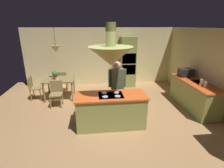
{
  "coord_description": "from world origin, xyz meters",
  "views": [
    {
      "loc": [
        -0.45,
        -4.36,
        2.63
      ],
      "look_at": [
        0.1,
        0.4,
        1.0
      ],
      "focal_mm": 27.67,
      "sensor_mm": 36.0,
      "label": 1
    }
  ],
  "objects": [
    {
      "name": "chair_facing_island",
      "position": [
        -1.7,
        1.25,
        0.5
      ],
      "size": [
        0.4,
        0.4,
        0.87
      ],
      "color": "olive",
      "rests_on": "ground"
    },
    {
      "name": "chair_by_back_wall",
      "position": [
        -1.7,
        2.55,
        0.5
      ],
      "size": [
        0.4,
        0.4,
        0.87
      ],
      "rotation": [
        0.0,
        0.0,
        3.14
      ],
      "color": "olive",
      "rests_on": "ground"
    },
    {
      "name": "canister_sugar",
      "position": [
        2.84,
        0.25,
        1.0
      ],
      "size": [
        0.14,
        0.14,
        0.19
      ],
      "primitive_type": "cylinder",
      "color": "#E0B78C",
      "rests_on": "counter_run_right"
    },
    {
      "name": "oven_tower",
      "position": [
        1.1,
        3.04,
        1.09
      ],
      "size": [
        0.66,
        0.62,
        2.19
      ],
      "color": "#8C934C",
      "rests_on": "ground"
    },
    {
      "name": "potted_plant_on_table",
      "position": [
        -1.82,
        1.9,
        0.93
      ],
      "size": [
        0.2,
        0.2,
        0.3
      ],
      "color": "#99382D",
      "rests_on": "dining_table"
    },
    {
      "name": "kitchen_island",
      "position": [
        0.0,
        -0.2,
        0.46
      ],
      "size": [
        1.87,
        0.78,
        0.92
      ],
      "color": "#8C934C",
      "rests_on": "ground"
    },
    {
      "name": "range_hood",
      "position": [
        0.0,
        -0.2,
        1.96
      ],
      "size": [
        1.1,
        1.1,
        1.0
      ],
      "color": "#8C934C"
    },
    {
      "name": "cup_on_table",
      "position": [
        -1.73,
        1.69,
        0.81
      ],
      "size": [
        0.07,
        0.07,
        0.09
      ],
      "primitive_type": "cylinder",
      "color": "white",
      "rests_on": "dining_table"
    },
    {
      "name": "dining_table",
      "position": [
        -1.7,
        1.9,
        0.66
      ],
      "size": [
        1.1,
        0.85,
        0.76
      ],
      "color": "olive",
      "rests_on": "ground"
    },
    {
      "name": "person_at_island",
      "position": [
        0.26,
        0.46,
        0.95
      ],
      "size": [
        0.53,
        0.22,
        1.65
      ],
      "color": "tan",
      "rests_on": "ground"
    },
    {
      "name": "counter_run_right",
      "position": [
        2.84,
        0.6,
        0.46
      ],
      "size": [
        0.73,
        2.15,
        0.9
      ],
      "color": "#8C934C",
      "rests_on": "ground"
    },
    {
      "name": "chair_at_corner",
      "position": [
        -2.63,
        1.9,
        0.5
      ],
      "size": [
        0.4,
        0.4,
        0.87
      ],
      "rotation": [
        0.0,
        0.0,
        1.57
      ],
      "color": "olive",
      "rests_on": "ground"
    },
    {
      "name": "canister_flour",
      "position": [
        2.84,
        0.07,
        0.99
      ],
      "size": [
        0.11,
        0.11,
        0.18
      ],
      "primitive_type": "cylinder",
      "color": "silver",
      "rests_on": "counter_run_right"
    },
    {
      "name": "microwave_on_counter",
      "position": [
        2.84,
        1.23,
        1.04
      ],
      "size": [
        0.46,
        0.36,
        0.28
      ],
      "primitive_type": "cube",
      "color": "#232326",
      "rests_on": "counter_run_right"
    },
    {
      "name": "wall_right",
      "position": [
        3.25,
        0.4,
        1.27
      ],
      "size": [
        0.1,
        7.2,
        2.55
      ],
      "primitive_type": "cube",
      "color": "beige",
      "rests_on": "ground"
    },
    {
      "name": "ground",
      "position": [
        0.0,
        0.0,
        0.0
      ],
      "size": [
        8.16,
        8.16,
        0.0
      ],
      "primitive_type": "plane",
      "color": "#AD7F51"
    },
    {
      "name": "wall_back",
      "position": [
        0.0,
        3.45,
        1.27
      ],
      "size": [
        6.8,
        0.1,
        2.55
      ],
      "primitive_type": "cube",
      "color": "beige",
      "rests_on": "ground"
    },
    {
      "name": "pendant_light_over_table",
      "position": [
        -1.7,
        1.9,
        1.86
      ],
      "size": [
        0.32,
        0.32,
        0.82
      ],
      "color": "#E0B266"
    }
  ]
}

